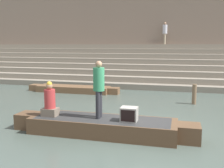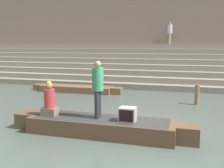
% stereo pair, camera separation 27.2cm
% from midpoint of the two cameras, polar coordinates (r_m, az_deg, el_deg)
% --- Properties ---
extents(ground_plane, '(120.00, 120.00, 0.00)m').
position_cam_midpoint_polar(ground_plane, '(8.76, 6.72, -9.83)').
color(ground_plane, '#47544C').
extents(ghat_steps, '(36.00, 5.80, 2.81)m').
position_cam_midpoint_polar(ghat_steps, '(19.60, 11.36, 3.17)').
color(ghat_steps, gray).
rests_on(ghat_steps, ground).
extents(back_wall, '(34.20, 1.28, 8.02)m').
position_cam_midpoint_polar(back_wall, '(22.20, 12.00, 11.47)').
color(back_wall, '#7F6B5B').
rests_on(back_wall, ground).
extents(rowboat_main, '(5.81, 1.37, 0.50)m').
position_cam_midpoint_polar(rowboat_main, '(8.22, -3.11, -9.06)').
color(rowboat_main, brown).
rests_on(rowboat_main, ground).
extents(person_standing, '(0.35, 0.35, 1.77)m').
position_cam_midpoint_polar(person_standing, '(8.00, -3.86, -0.29)').
color(person_standing, '#28282D').
rests_on(person_standing, rowboat_main).
extents(person_rowing, '(0.48, 0.38, 1.11)m').
position_cam_midpoint_polar(person_rowing, '(8.60, -14.25, -3.82)').
color(person_rowing, '#756656').
rests_on(person_rowing, rowboat_main).
extents(tv_set, '(0.49, 0.42, 0.42)m').
position_cam_midpoint_polar(tv_set, '(7.81, 2.73, -6.59)').
color(tv_set, '#9E998E').
rests_on(tv_set, rowboat_main).
extents(moored_boat_shore, '(5.53, 1.10, 0.36)m').
position_cam_midpoint_polar(moored_boat_shore, '(15.62, -8.94, -1.04)').
color(moored_boat_shore, brown).
rests_on(moored_boat_shore, ground).
extents(mooring_post, '(0.20, 0.20, 0.95)m').
position_cam_midpoint_polar(mooring_post, '(12.78, 16.89, -2.14)').
color(mooring_post, brown).
rests_on(mooring_post, ground).
extents(person_on_steps, '(0.36, 0.36, 1.71)m').
position_cam_midpoint_polar(person_on_steps, '(21.25, 11.08, 11.13)').
color(person_on_steps, gray).
rests_on(person_on_steps, ghat_steps).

